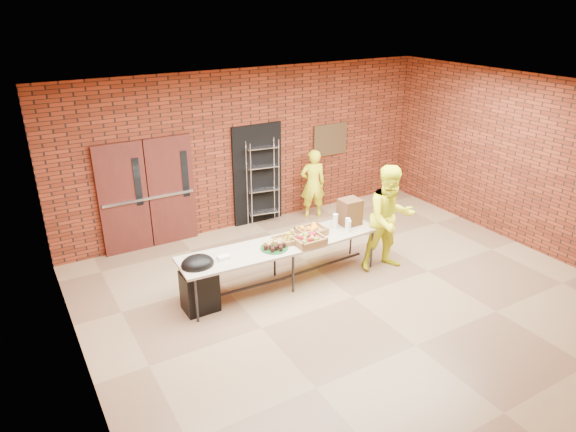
{
  "coord_description": "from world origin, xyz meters",
  "views": [
    {
      "loc": [
        -4.47,
        -5.55,
        4.44
      ],
      "look_at": [
        -0.38,
        1.4,
        0.98
      ],
      "focal_mm": 32.0,
      "sensor_mm": 36.0,
      "label": 1
    }
  ],
  "objects_px": {
    "coffee_dispenser": "(350,212)",
    "volunteer_woman": "(313,184)",
    "volunteer_man": "(390,218)",
    "table_left": "(238,258)",
    "table_right": "(324,236)",
    "covered_grill": "(199,283)",
    "wire_rack": "(263,183)"
  },
  "relations": [
    {
      "from": "table_right",
      "to": "volunteer_man",
      "type": "xyz_separation_m",
      "value": [
        1.05,
        -0.43,
        0.26
      ]
    },
    {
      "from": "table_right",
      "to": "covered_grill",
      "type": "bearing_deg",
      "value": 178.03
    },
    {
      "from": "wire_rack",
      "to": "volunteer_woman",
      "type": "xyz_separation_m",
      "value": [
        1.09,
        -0.22,
        -0.15
      ]
    },
    {
      "from": "coffee_dispenser",
      "to": "covered_grill",
      "type": "distance_m",
      "value": 2.92
    },
    {
      "from": "volunteer_man",
      "to": "table_right",
      "type": "bearing_deg",
      "value": 169.57
    },
    {
      "from": "coffee_dispenser",
      "to": "volunteer_man",
      "type": "distance_m",
      "value": 0.7
    },
    {
      "from": "table_right",
      "to": "table_left",
      "type": "bearing_deg",
      "value": 177.7
    },
    {
      "from": "coffee_dispenser",
      "to": "volunteer_woman",
      "type": "height_order",
      "value": "volunteer_woman"
    },
    {
      "from": "table_right",
      "to": "volunteer_man",
      "type": "bearing_deg",
      "value": -24.81
    },
    {
      "from": "volunteer_man",
      "to": "coffee_dispenser",
      "type": "bearing_deg",
      "value": 144.28
    },
    {
      "from": "coffee_dispenser",
      "to": "volunteer_man",
      "type": "xyz_separation_m",
      "value": [
        0.47,
        -0.51,
        -0.04
      ]
    },
    {
      "from": "table_left",
      "to": "covered_grill",
      "type": "height_order",
      "value": "covered_grill"
    },
    {
      "from": "table_left",
      "to": "table_right",
      "type": "relative_size",
      "value": 1.02
    },
    {
      "from": "table_right",
      "to": "volunteer_man",
      "type": "relative_size",
      "value": 0.98
    },
    {
      "from": "table_right",
      "to": "volunteer_man",
      "type": "distance_m",
      "value": 1.16
    },
    {
      "from": "coffee_dispenser",
      "to": "volunteer_man",
      "type": "relative_size",
      "value": 0.25
    },
    {
      "from": "covered_grill",
      "to": "volunteer_man",
      "type": "bearing_deg",
      "value": -7.15
    },
    {
      "from": "table_right",
      "to": "coffee_dispenser",
      "type": "height_order",
      "value": "coffee_dispenser"
    },
    {
      "from": "wire_rack",
      "to": "coffee_dispenser",
      "type": "xyz_separation_m",
      "value": [
        0.5,
        -2.3,
        0.08
      ]
    },
    {
      "from": "coffee_dispenser",
      "to": "table_left",
      "type": "bearing_deg",
      "value": -177.65
    },
    {
      "from": "covered_grill",
      "to": "volunteer_man",
      "type": "height_order",
      "value": "volunteer_man"
    },
    {
      "from": "wire_rack",
      "to": "table_right",
      "type": "bearing_deg",
      "value": -82.61
    },
    {
      "from": "volunteer_woman",
      "to": "volunteer_man",
      "type": "xyz_separation_m",
      "value": [
        -0.12,
        -2.6,
        0.19
      ]
    },
    {
      "from": "coffee_dispenser",
      "to": "volunteer_woman",
      "type": "bearing_deg",
      "value": 74.21
    },
    {
      "from": "coffee_dispenser",
      "to": "covered_grill",
      "type": "height_order",
      "value": "coffee_dispenser"
    },
    {
      "from": "wire_rack",
      "to": "volunteer_man",
      "type": "xyz_separation_m",
      "value": [
        0.97,
        -2.82,
        0.04
      ]
    },
    {
      "from": "table_left",
      "to": "coffee_dispenser",
      "type": "xyz_separation_m",
      "value": [
        2.21,
        0.09,
        0.28
      ]
    },
    {
      "from": "covered_grill",
      "to": "volunteer_woman",
      "type": "bearing_deg",
      "value": 32.11
    },
    {
      "from": "table_right",
      "to": "volunteer_man",
      "type": "height_order",
      "value": "volunteer_man"
    },
    {
      "from": "table_left",
      "to": "coffee_dispenser",
      "type": "relative_size",
      "value": 4.08
    },
    {
      "from": "covered_grill",
      "to": "volunteer_man",
      "type": "relative_size",
      "value": 0.49
    },
    {
      "from": "table_right",
      "to": "coffee_dispenser",
      "type": "xyz_separation_m",
      "value": [
        0.58,
        0.08,
        0.29
      ]
    }
  ]
}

